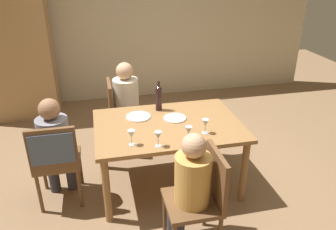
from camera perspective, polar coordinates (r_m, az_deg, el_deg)
ground_plane at (r=3.81m, az=-0.00°, el=-11.55°), size 10.00×10.00×0.00m
rear_room_partition at (r=5.80m, az=-6.12°, el=16.00°), size 6.40×0.12×2.70m
armoire_cabinet at (r=5.50m, az=-25.19°, el=10.55°), size 1.18×0.62×2.18m
dining_table at (r=3.45m, az=-0.00°, el=-2.81°), size 1.50×1.04×0.75m
chair_left_end at (r=3.35m, az=-18.89°, el=-6.61°), size 0.44×0.46×0.92m
chair_near at (r=2.82m, az=5.90°, el=-13.38°), size 0.44×0.44×0.92m
chair_far_left at (r=4.26m, az=-8.26°, el=0.77°), size 0.44×0.44×0.92m
person_woman_host at (r=3.45m, az=-18.83°, el=-4.51°), size 0.30×0.35×1.13m
person_man_bearded at (r=2.72m, az=3.70°, el=-11.98°), size 0.34×0.29×1.10m
person_man_guest at (r=4.21m, az=-6.84°, el=2.56°), size 0.36×0.32×1.16m
wine_bottle_tall_green at (r=3.66m, az=-1.62°, el=3.08°), size 0.07×0.07×0.34m
wine_glass_near_left at (r=3.06m, az=3.55°, el=-2.71°), size 0.07×0.07×0.15m
wine_glass_centre at (r=3.01m, az=-6.32°, el=-3.36°), size 0.07×0.07×0.15m
wine_glass_near_right at (r=2.97m, az=-1.71°, el=-3.62°), size 0.07×0.07×0.15m
wine_glass_far at (r=3.21m, az=6.45°, el=-1.43°), size 0.07×0.07×0.15m
dinner_plate_host at (r=3.52m, az=1.19°, el=-0.53°), size 0.24×0.24×0.01m
dinner_plate_guest_left at (r=3.56m, az=-5.12°, el=-0.27°), size 0.26×0.26×0.01m
handbag at (r=4.49m, az=-2.36°, el=-3.62°), size 0.16×0.30×0.22m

